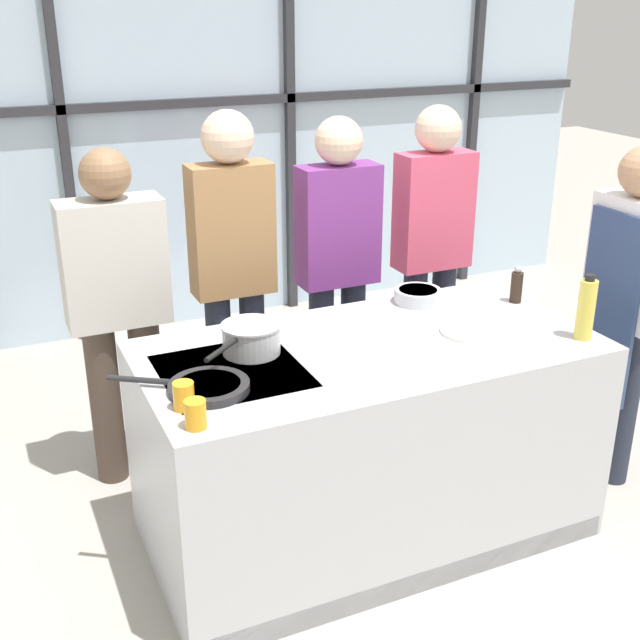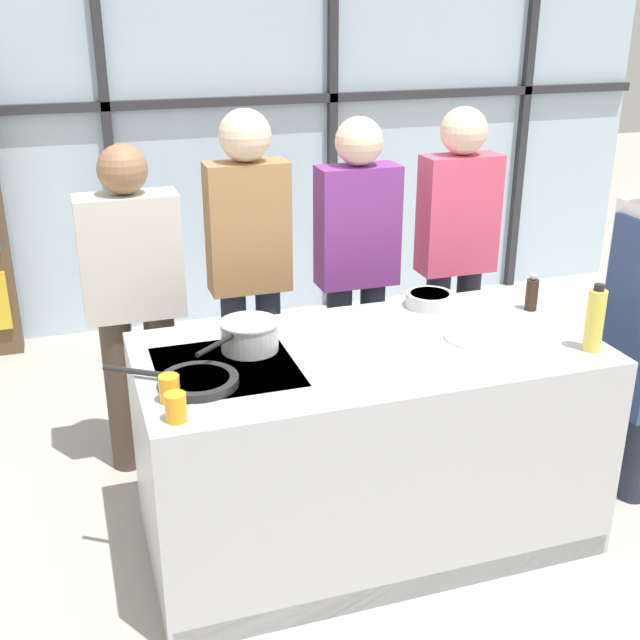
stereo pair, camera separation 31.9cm
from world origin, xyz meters
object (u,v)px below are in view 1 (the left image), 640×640
white_plate (471,331)px  juice_glass_near (195,414)px  chef (625,297)px  oil_bottle (586,309)px  spectator_center_right (338,259)px  saucepan (251,338)px  pepper_grinder (517,286)px  spectator_far_right (432,242)px  frying_pan (206,386)px  spectator_far_left (118,303)px  juice_glass_far (184,396)px  mixing_bowl (418,295)px  spectator_center_left (233,263)px

white_plate → juice_glass_near: juice_glass_near is taller
chef → oil_bottle: (-0.46, -0.24, 0.10)m
spectator_center_right → saucepan: size_ratio=4.54×
pepper_grinder → spectator_center_right: bearing=127.6°
chef → oil_bottle: size_ratio=5.84×
chef → juice_glass_near: bearing=98.2°
oil_bottle → pepper_grinder: bearing=88.8°
spectator_far_right → frying_pan: spectator_far_right is taller
spectator_far_left → juice_glass_far: 1.10m
spectator_far_right → mixing_bowl: bearing=53.1°
spectator_far_right → juice_glass_far: bearing=33.6°
chef → spectator_far_right: bearing=25.5°
spectator_far_left → saucepan: spectator_far_left is taller
chef → white_plate: 0.83m
frying_pan → saucepan: (0.26, 0.24, 0.05)m
saucepan → pepper_grinder: bearing=1.6°
white_plate → spectator_far_right: bearing=67.7°
spectator_far_left → spectator_center_right: (1.11, 0.00, 0.07)m
white_plate → juice_glass_near: (-1.27, -0.30, 0.04)m
spectator_center_left → spectator_far_right: 1.11m
saucepan → pepper_grinder: (1.29, 0.04, 0.01)m
spectator_center_left → frying_pan: bearing=66.3°
chef → spectator_center_left: size_ratio=0.93×
saucepan → white_plate: (0.91, -0.18, -0.06)m
spectator_far_left → white_plate: 1.59m
oil_bottle → juice_glass_near: oil_bottle is taller
oil_bottle → frying_pan: bearing=173.4°
oil_bottle → juice_glass_near: size_ratio=2.81×
spectator_center_left → white_plate: bearing=127.5°
white_plate → oil_bottle: oil_bottle is taller
spectator_far_left → juice_glass_near: spectator_far_left is taller
juice_glass_far → oil_bottle: bearing=-2.8°
saucepan → white_plate: size_ratio=1.40×
spectator_far_right → juice_glass_near: (-1.65, -1.24, -0.04)m
spectator_center_left → white_plate: size_ratio=6.60×
spectator_center_right → juice_glass_far: bearing=45.0°
chef → saucepan: 1.75m
saucepan → oil_bottle: 1.35m
spectator_center_left → spectator_center_right: 0.56m
spectator_far_right → oil_bottle: spectator_far_right is taller
spectator_far_right → saucepan: bearing=30.4°
chef → juice_glass_far: bearing=94.4°
spectator_far_right → frying_pan: (-1.55, -1.00, -0.07)m
juice_glass_near → spectator_far_right: bearing=36.9°
chef → white_plate: chef is taller
spectator_center_right → mixing_bowl: spectator_center_right is taller
spectator_center_right → mixing_bowl: 0.56m
white_plate → oil_bottle: size_ratio=0.95×
frying_pan → saucepan: 0.36m
spectator_far_right → mixing_bowl: size_ratio=7.90×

